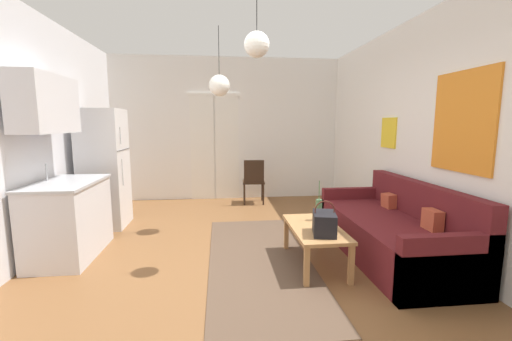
{
  "coord_description": "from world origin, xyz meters",
  "views": [
    {
      "loc": [
        -0.17,
        -3.27,
        1.55
      ],
      "look_at": [
        0.31,
        0.96,
        0.93
      ],
      "focal_mm": 22.9,
      "sensor_mm": 36.0,
      "label": 1
    }
  ],
  "objects": [
    {
      "name": "coffee_table",
      "position": [
        0.86,
        0.05,
        0.38
      ],
      "size": [
        0.52,
        1.03,
        0.43
      ],
      "color": "#B27F4C",
      "rests_on": "ground_plane"
    },
    {
      "name": "refrigerator",
      "position": [
        -1.88,
        1.76,
        0.88
      ],
      "size": [
        0.61,
        0.65,
        1.76
      ],
      "color": "white",
      "rests_on": "ground_plane"
    },
    {
      "name": "ground_plane",
      "position": [
        0.0,
        0.0,
        -0.05
      ],
      "size": [
        5.14,
        7.45,
        0.1
      ],
      "primitive_type": "cube",
      "color": "brown"
    },
    {
      "name": "pendant_lamp_near",
      "position": [
        0.22,
        0.08,
        2.32
      ],
      "size": [
        0.25,
        0.25,
        0.66
      ],
      "color": "black"
    },
    {
      "name": "wall_back",
      "position": [
        -0.01,
        3.47,
        1.42
      ],
      "size": [
        4.74,
        0.13,
        2.86
      ],
      "color": "white",
      "rests_on": "ground_plane"
    },
    {
      "name": "accent_chair",
      "position": [
        0.48,
        2.87,
        0.48
      ],
      "size": [
        0.44,
        0.42,
        0.86
      ],
      "rotation": [
        0.0,
        0.0,
        3.08
      ],
      "color": "black",
      "rests_on": "ground_plane"
    },
    {
      "name": "pendant_lamp_far",
      "position": [
        -0.15,
        1.39,
        2.07
      ],
      "size": [
        0.29,
        0.29,
        0.94
      ],
      "color": "black"
    },
    {
      "name": "kitchen_counter",
      "position": [
        -1.95,
        0.62,
        0.78
      ],
      "size": [
        0.64,
        1.11,
        2.08
      ],
      "color": "silver",
      "rests_on": "ground_plane"
    },
    {
      "name": "couch",
      "position": [
        1.85,
        0.18,
        0.28
      ],
      "size": [
        0.92,
        2.13,
        0.87
      ],
      "color": "#5B191E",
      "rests_on": "ground_plane"
    },
    {
      "name": "area_rug",
      "position": [
        0.27,
        0.25,
        0.01
      ],
      "size": [
        1.13,
        2.94,
        0.01
      ],
      "primitive_type": "cube",
      "color": "brown",
      "rests_on": "ground_plane"
    },
    {
      "name": "wall_right",
      "position": [
        2.32,
        0.0,
        1.43
      ],
      "size": [
        0.12,
        7.05,
        2.86
      ],
      "color": "white",
      "rests_on": "ground_plane"
    },
    {
      "name": "handbag",
      "position": [
        0.88,
        -0.18,
        0.55
      ],
      "size": [
        0.29,
        0.37,
        0.35
      ],
      "color": "black",
      "rests_on": "coffee_table"
    },
    {
      "name": "bamboo_vase",
      "position": [
        0.96,
        0.29,
        0.56
      ],
      "size": [
        0.07,
        0.07,
        0.46
      ],
      "color": "#47704C",
      "rests_on": "coffee_table"
    }
  ]
}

